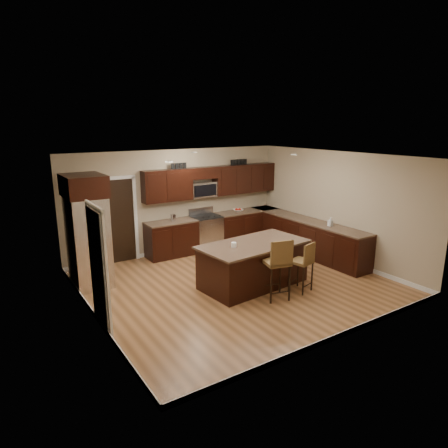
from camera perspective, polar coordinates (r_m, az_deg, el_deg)
floor at (r=8.67m, az=1.81°, el=-8.50°), size 6.00×6.00×0.00m
ceiling at (r=8.02m, az=1.96°, el=9.58°), size 6.00×6.00×0.00m
wall_back at (r=10.56m, az=-6.66°, el=3.23°), size 6.00×0.00×6.00m
wall_left at (r=7.04m, az=-18.65°, el=-3.05°), size 0.00×5.50×5.50m
wall_right at (r=10.22m, az=15.86°, el=2.40°), size 0.00×5.50×5.50m
base_cabinets at (r=10.69m, az=5.80°, el=-1.51°), size 4.02×3.96×0.92m
upper_cabinets at (r=10.84m, az=-1.38°, el=6.23°), size 4.00×0.33×0.80m
range at (r=10.82m, az=-2.60°, el=-1.20°), size 0.76×0.64×1.11m
microwave at (r=10.70m, az=-3.09°, el=4.92°), size 0.76×0.31×0.40m
doorway at (r=10.02m, az=-15.05°, el=0.35°), size 0.85×0.03×2.06m
pantry_door at (r=6.87m, az=-17.63°, el=-6.31°), size 0.03×0.80×2.04m
letter_decor at (r=10.71m, az=-2.05°, el=8.58°), size 2.20×0.03×0.15m
island at (r=8.49m, az=4.19°, el=-5.93°), size 2.40×1.41×0.92m
stool_mid at (r=7.72m, az=7.75°, el=-5.44°), size 0.55×0.55×1.23m
stool_right at (r=8.21m, az=11.36°, el=-5.25°), size 0.47×0.47×1.04m
refrigerator at (r=8.71m, az=-18.94°, el=-0.83°), size 0.79×1.01×2.35m
floor_mat at (r=10.66m, az=1.74°, el=-4.05°), size 1.06×0.73×0.01m
fruit_bowl at (r=11.26m, az=2.03°, el=1.95°), size 0.34×0.34×0.07m
soap_bottle at (r=10.01m, az=14.96°, el=0.34°), size 0.10×0.10×0.22m
canister_tall at (r=10.24m, az=-7.34°, el=0.92°), size 0.12×0.12×0.18m
canister_short at (r=10.26m, az=-7.17°, el=0.90°), size 0.11×0.11×0.17m
island_jar at (r=8.04m, az=1.41°, el=-2.99°), size 0.10×0.10×0.10m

